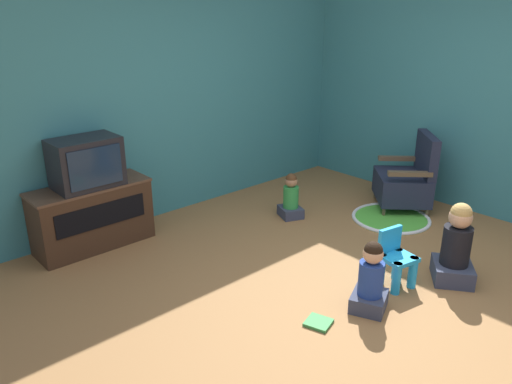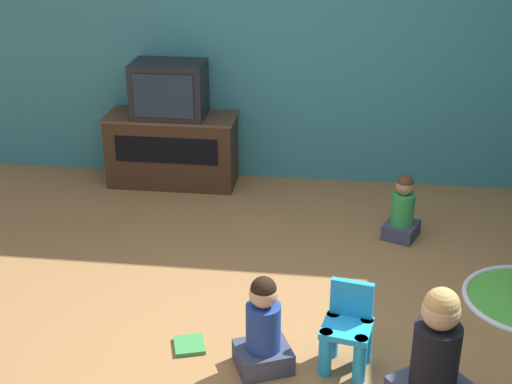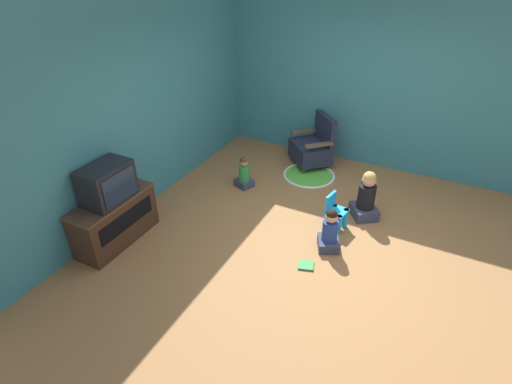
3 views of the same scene
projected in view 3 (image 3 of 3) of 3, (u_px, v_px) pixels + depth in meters
name	position (u px, v px, depth m)	size (l,w,h in m)	color
ground_plane	(317.00, 239.00, 5.16)	(30.00, 30.00, 0.00)	olive
wall_back	(133.00, 107.00, 5.22)	(5.52, 0.12, 2.89)	teal
wall_right	(390.00, 81.00, 6.19)	(0.12, 5.63, 2.89)	teal
tv_cabinet	(115.00, 219.00, 4.99)	(1.11, 0.44, 0.62)	#382316
television	(107.00, 183.00, 4.71)	(0.60, 0.40, 0.46)	black
black_armchair	(313.00, 147.00, 6.76)	(0.85, 0.85, 0.87)	brown
yellow_kid_chair	(335.00, 214.00, 5.28)	(0.30, 0.29, 0.49)	#1E99DB
play_mat	(309.00, 175.00, 6.58)	(0.85, 0.85, 0.04)	green
child_watching_left	(330.00, 232.00, 4.90)	(0.37, 0.35, 0.57)	#33384C
child_watching_center	(244.00, 174.00, 6.19)	(0.31, 0.32, 0.51)	#33384C
child_watching_right	(366.00, 198.00, 5.45)	(0.48, 0.47, 0.71)	#33384C
book	(306.00, 265.00, 4.73)	(0.22, 0.22, 0.02)	#337F3D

